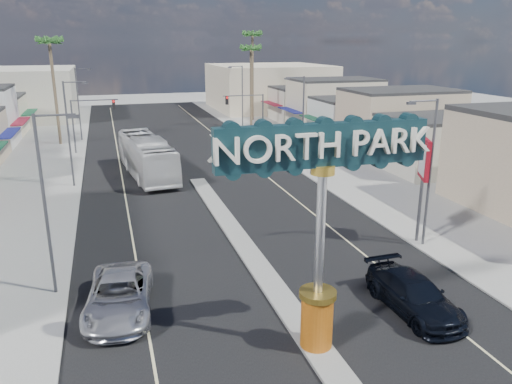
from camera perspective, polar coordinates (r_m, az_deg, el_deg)
ground at (r=46.55m, az=-6.96°, el=1.64°), size 160.00×160.00×0.00m
road at (r=46.55m, az=-6.96°, el=1.64°), size 20.00×120.00×0.01m
median_island at (r=31.67m, az=-1.84°, el=-5.49°), size 1.30×30.00×0.16m
sidewalk_left at (r=46.38m, az=-24.24°, el=0.26°), size 8.00×120.00×0.12m
sidewalk_right at (r=50.71m, az=8.82°, el=2.89°), size 8.00×120.00×0.12m
storefront_row_right at (r=66.04m, az=12.00°, el=8.55°), size 12.00×42.00×6.00m
backdrop_far_left at (r=90.85m, az=-26.35°, el=10.01°), size 20.00×20.00×8.00m
backdrop_far_right at (r=94.41m, az=1.49°, el=11.90°), size 20.00×20.00×8.00m
gateway_sign at (r=18.97m, az=7.47°, el=-2.30°), size 8.20×1.50×9.15m
traffic_signal_left at (r=58.86m, az=-18.50°, el=8.33°), size 5.09×0.45×6.00m
traffic_signal_right at (r=61.16m, az=-0.85°, el=9.47°), size 5.09×0.45×6.00m
streetlight_l_near at (r=25.49m, az=-22.72°, el=-0.53°), size 2.03×0.22×9.00m
streetlight_l_mid at (r=44.97m, az=-20.48°, el=6.78°), size 2.03×0.22×9.00m
streetlight_l_far at (r=66.76m, az=-19.53°, el=9.83°), size 2.03×0.22×9.00m
streetlight_r_near at (r=31.03m, az=19.09°, el=2.79°), size 2.03×0.22×9.00m
streetlight_r_mid at (r=48.33m, az=5.22°, el=8.39°), size 2.03×0.22×9.00m
streetlight_r_far at (r=69.06m, az=-1.70°, el=10.98°), size 2.03×0.22×9.00m
palm_left_far at (r=64.56m, az=-22.51°, el=15.07°), size 2.60×2.60×13.10m
palm_right_mid at (r=73.26m, az=-0.58°, el=15.66°), size 2.60×2.60×12.10m
palm_right_far at (r=79.57m, az=-0.40°, el=17.03°), size 2.60×2.60×14.10m
suv_left at (r=24.34m, az=-15.36°, el=-11.29°), size 3.62×6.57×1.74m
suv_right at (r=24.72m, az=17.56°, el=-11.12°), size 2.52×5.86×1.68m
car_parked_right at (r=51.93m, az=-1.91°, el=4.23°), size 1.90×4.82×1.56m
city_bus at (r=47.66m, az=-12.39°, el=4.02°), size 4.62×13.56×3.70m
bank_pylon_sign at (r=31.60m, az=18.63°, el=2.96°), size 1.04×1.95×6.46m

